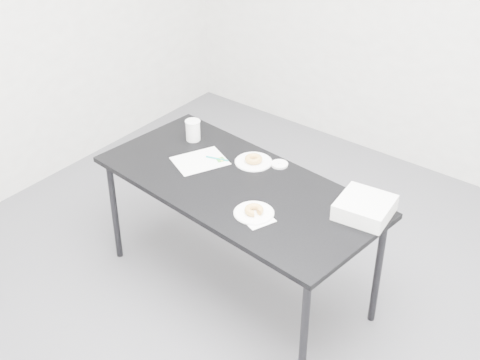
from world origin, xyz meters
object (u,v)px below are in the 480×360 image
Objects in this scene: pen at (217,159)px; plate_far at (254,162)px; scorecard at (200,161)px; donut_far at (254,159)px; table at (238,192)px; bakery_box at (365,208)px; plate_near at (254,213)px; coffee_cup at (193,130)px; donut_near at (254,210)px.

pen reaches higher than plate_far.
plate_far reaches higher than scorecard.
scorecard is 0.31m from donut_far.
bakery_box is at bearing 19.58° from table.
donut_far reaches higher than scorecard.
plate_near reaches higher than scorecard.
coffee_cup is (-0.26, 0.09, 0.06)m from pen.
coffee_cup is (-0.76, 0.39, 0.06)m from plate_near.
coffee_cup reaches higher than plate_far.
table is at bearing 144.39° from plate_near.
donut_far is at bearing 168.16° from bakery_box.
table is at bearing -73.60° from plate_far.
donut_near is at bearing 3.29° from scorecard.
pen is at bearing 148.84° from plate_near.
plate_far is at bearing 111.92° from table.
table is 0.57m from coffee_cup.
donut_far is (0.00, 0.00, 0.02)m from plate_far.
coffee_cup is (-0.45, -0.01, 0.04)m from donut_far.
pen is at bearing 148.84° from donut_near.
plate_far is at bearing 127.24° from donut_near.
donut_far reaches higher than table.
plate_near is (0.49, -0.30, -0.00)m from pen.
plate_far is 0.02m from donut_far.
coffee_cup reaches higher than bakery_box.
pen is 1.34× the size of donut_far.
table is 0.25m from donut_far.
bakery_box is (0.45, 0.34, 0.02)m from donut_near.
plate_far is (-0.31, 0.40, -0.00)m from plate_near.
donut_near reaches higher than pen.
table is at bearing -44.48° from pen.
table is 12.94× the size of coffee_cup.
coffee_cup is 0.49× the size of bakery_box.
pen is 0.65× the size of plate_near.
coffee_cup is (-0.52, 0.22, 0.12)m from table.
donut_far reaches higher than pen.
donut_far is at bearing 11.88° from pen.
pen is 0.51× the size of bakery_box.
pen is 0.57m from plate_near.
plate_far is (-0.31, 0.40, -0.02)m from donut_near.
donut_near is at bearing -30.09° from table.
bakery_box is at bearing -2.22° from coffee_cup.
donut_near is 0.75× the size of coffee_cup.
scorecard is 2.24× the size of coffee_cup.
bakery_box is (1.01, 0.12, 0.04)m from scorecard.
plate_near is at bearing -52.76° from donut_far.
donut_near reaches higher than plate_far.
table is at bearing -173.16° from bakery_box.
coffee_cup reaches higher than donut_far.
pen is at bearing 72.68° from scorecard.
scorecard is at bearing -144.54° from donut_far.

